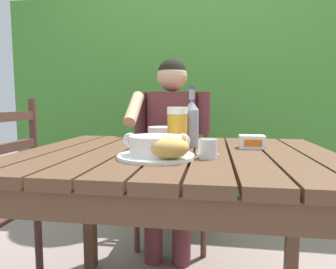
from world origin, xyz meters
The scene contains 13 objects.
dining_table centered at (0.00, 0.00, 0.67)m, with size 1.19×0.94×0.77m.
hedge_backdrop centered at (-0.02, 1.85, 1.13)m, with size 3.54×0.85×2.89m.
chair_near_diner centered at (-0.12, 0.91, 0.47)m, with size 0.46×0.44×0.98m.
person_eating centered at (-0.13, 0.71, 0.72)m, with size 0.48×0.47×1.23m.
serving_plate centered at (-0.05, -0.16, 0.78)m, with size 0.26×0.26×0.01m.
soup_bowl centered at (-0.05, -0.16, 0.82)m, with size 0.23×0.18×0.07m.
bread_roll centered at (0.01, -0.22, 0.82)m, with size 0.14×0.12×0.07m.
beer_glass centered at (-0.01, 0.06, 0.86)m, with size 0.08×0.08×0.17m.
beer_bottle centered at (0.05, 0.11, 0.88)m, with size 0.06×0.06×0.25m.
water_glass_small centered at (0.12, -0.14, 0.80)m, with size 0.06×0.06×0.07m.
butter_tub centered at (0.30, 0.12, 0.80)m, with size 0.10×0.08×0.05m.
table_knife centered at (0.08, -0.08, 0.77)m, with size 0.14×0.02×0.01m.
diner_bowl centered at (-0.12, 0.37, 0.80)m, with size 0.14×0.14×0.06m.
Camera 1 is at (0.14, -1.14, 0.96)m, focal length 32.04 mm.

